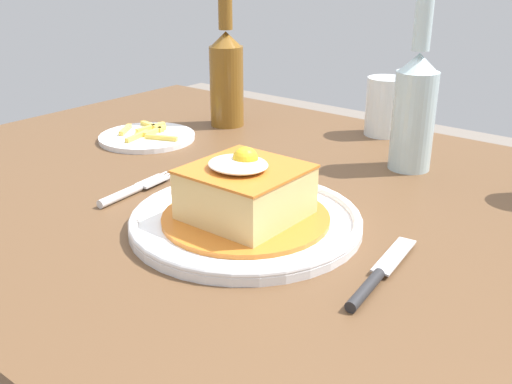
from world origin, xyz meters
TOP-DOWN VIEW (x-y plane):
  - dining_table at (0.00, 0.00)m, footprint 1.22×0.86m
  - main_plate at (0.05, -0.10)m, footprint 0.28×0.28m
  - sandwich_meal at (0.05, -0.10)m, footprint 0.21×0.21m
  - fork at (-0.14, -0.12)m, footprint 0.03×0.14m
  - knife at (0.24, -0.12)m, footprint 0.04×0.17m
  - beer_bottle_amber at (-0.27, 0.23)m, footprint 0.06×0.06m
  - beer_bottle_clear at (0.12, 0.22)m, footprint 0.06×0.06m
  - drinking_glass at (-0.00, 0.36)m, footprint 0.07×0.07m
  - side_plate_fries at (-0.31, 0.07)m, footprint 0.17×0.17m

SIDE VIEW (x-z plane):
  - dining_table at x=0.00m, z-range 0.25..0.97m
  - side_plate_fries at x=-0.31m, z-range 0.72..0.73m
  - fork at x=-0.14m, z-range 0.72..0.73m
  - knife at x=0.24m, z-range 0.72..0.73m
  - main_plate at x=0.05m, z-range 0.72..0.74m
  - sandwich_meal at x=0.05m, z-range 0.72..0.81m
  - drinking_glass at x=0.00m, z-range 0.71..0.82m
  - beer_bottle_amber at x=-0.27m, z-range 0.69..0.95m
  - beer_bottle_clear at x=0.12m, z-range 0.69..0.95m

